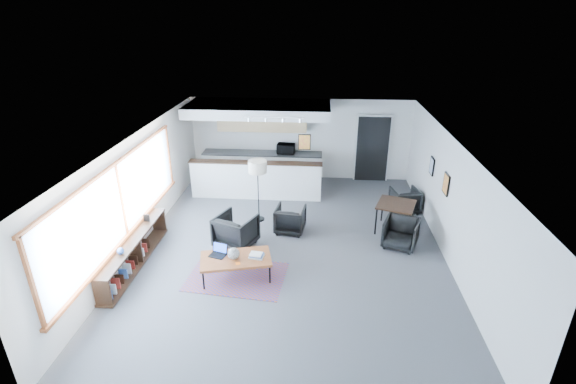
# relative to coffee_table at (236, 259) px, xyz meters

# --- Properties ---
(room) EXTENTS (7.02, 9.02, 2.62)m
(room) POSITION_rel_coffee_table_xyz_m (1.03, 1.29, 0.87)
(room) COLOR #4C4C4F
(room) RESTS_ON ground
(window) EXTENTS (0.10, 5.95, 1.66)m
(window) POSITION_rel_coffee_table_xyz_m (-2.44, 0.39, 1.02)
(window) COLOR #8CBFFF
(window) RESTS_ON room
(console) EXTENTS (0.35, 3.00, 0.80)m
(console) POSITION_rel_coffee_table_xyz_m (-2.27, 0.24, -0.11)
(console) COLOR black
(console) RESTS_ON floor
(kitchenette) EXTENTS (4.20, 1.96, 2.60)m
(kitchenette) POSITION_rel_coffee_table_xyz_m (-0.17, 4.99, 0.95)
(kitchenette) COLOR white
(kitchenette) RESTS_ON floor
(doorway) EXTENTS (1.10, 0.12, 2.15)m
(doorway) POSITION_rel_coffee_table_xyz_m (3.33, 5.71, 0.64)
(doorway) COLOR black
(doorway) RESTS_ON room
(track_light) EXTENTS (1.60, 0.07, 0.15)m
(track_light) POSITION_rel_coffee_table_xyz_m (0.44, 3.49, 2.10)
(track_light) COLOR silver
(track_light) RESTS_ON room
(wall_art_lower) EXTENTS (0.03, 0.38, 0.48)m
(wall_art_lower) POSITION_rel_coffee_table_xyz_m (4.50, 1.69, 1.12)
(wall_art_lower) COLOR black
(wall_art_lower) RESTS_ON room
(wall_art_upper) EXTENTS (0.03, 0.34, 0.44)m
(wall_art_upper) POSITION_rel_coffee_table_xyz_m (4.50, 2.99, 1.07)
(wall_art_upper) COLOR black
(wall_art_upper) RESTS_ON room
(kilim_rug) EXTENTS (2.11, 1.55, 0.01)m
(kilim_rug) POSITION_rel_coffee_table_xyz_m (0.00, 0.00, -0.43)
(kilim_rug) COLOR #593445
(kilim_rug) RESTS_ON floor
(coffee_table) EXTENTS (1.57, 1.08, 0.47)m
(coffee_table) POSITION_rel_coffee_table_xyz_m (0.00, 0.00, 0.00)
(coffee_table) COLOR brown
(coffee_table) RESTS_ON floor
(laptop) EXTENTS (0.39, 0.35, 0.24)m
(laptop) POSITION_rel_coffee_table_xyz_m (-0.37, 0.11, 0.10)
(laptop) COLOR black
(laptop) RESTS_ON coffee_table
(ceramic_pot) EXTENTS (0.25, 0.25, 0.25)m
(ceramic_pot) POSITION_rel_coffee_table_xyz_m (-0.03, -0.04, 0.16)
(ceramic_pot) COLOR gray
(ceramic_pot) RESTS_ON coffee_table
(book_stack) EXTENTS (0.32, 0.27, 0.09)m
(book_stack) POSITION_rel_coffee_table_xyz_m (0.42, 0.06, 0.08)
(book_stack) COLOR silver
(book_stack) RESTS_ON coffee_table
(coaster) EXTENTS (0.11, 0.11, 0.01)m
(coaster) POSITION_rel_coffee_table_xyz_m (0.09, -0.20, 0.04)
(coaster) COLOR #E5590C
(coaster) RESTS_ON coffee_table
(armchair_left) EXTENTS (1.08, 1.05, 0.86)m
(armchair_left) POSITION_rel_coffee_table_xyz_m (-0.24, 1.26, -0.00)
(armchair_left) COLOR black
(armchair_left) RESTS_ON floor
(armchair_right) EXTENTS (0.79, 0.75, 0.73)m
(armchair_right) POSITION_rel_coffee_table_xyz_m (0.97, 2.06, -0.07)
(armchair_right) COLOR black
(armchair_right) RESTS_ON floor
(floor_lamp) EXTENTS (0.63, 0.63, 1.66)m
(floor_lamp) POSITION_rel_coffee_table_xyz_m (0.10, 2.61, 1.01)
(floor_lamp) COLOR black
(floor_lamp) RESTS_ON floor
(dining_table) EXTENTS (1.10, 1.10, 0.74)m
(dining_table) POSITION_rel_coffee_table_xyz_m (3.58, 2.30, 0.24)
(dining_table) COLOR black
(dining_table) RESTS_ON floor
(dining_chair_near) EXTENTS (0.80, 0.78, 0.65)m
(dining_chair_near) POSITION_rel_coffee_table_xyz_m (3.60, 1.52, -0.11)
(dining_chair_near) COLOR black
(dining_chair_near) RESTS_ON floor
(dining_chair_far) EXTENTS (0.70, 0.67, 0.61)m
(dining_chair_far) POSITION_rel_coffee_table_xyz_m (4.03, 3.44, -0.13)
(dining_chair_far) COLOR black
(dining_chair_far) RESTS_ON floor
(microwave) EXTENTS (0.57, 0.35, 0.37)m
(microwave) POSITION_rel_coffee_table_xyz_m (0.59, 5.44, 0.68)
(microwave) COLOR black
(microwave) RESTS_ON kitchenette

